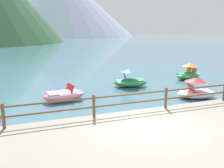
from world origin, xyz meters
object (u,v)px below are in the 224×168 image
(pedal_boat_3, at_px, (188,74))
(pedal_boat_5, at_px, (64,95))
(pedal_boat_2, at_px, (196,91))
(pedal_boat_4, at_px, (130,81))

(pedal_boat_3, relative_size, pedal_boat_5, 0.99)
(pedal_boat_3, bearing_deg, pedal_boat_2, -122.86)
(pedal_boat_2, distance_m, pedal_boat_3, 5.70)
(pedal_boat_2, height_order, pedal_boat_5, pedal_boat_2)
(pedal_boat_2, relative_size, pedal_boat_3, 0.98)
(pedal_boat_3, distance_m, pedal_boat_4, 5.53)
(pedal_boat_4, xyz_separation_m, pedal_boat_5, (-4.90, -1.77, -0.11))
(pedal_boat_5, bearing_deg, pedal_boat_2, -16.87)
(pedal_boat_2, xyz_separation_m, pedal_boat_4, (-2.38, 3.98, 0.02))
(pedal_boat_2, distance_m, pedal_boat_4, 4.64)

